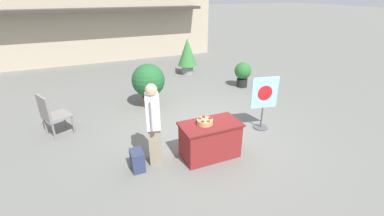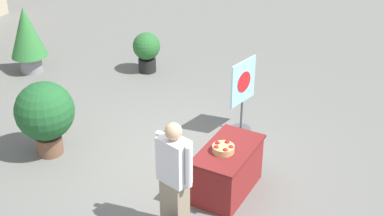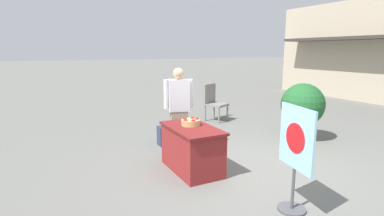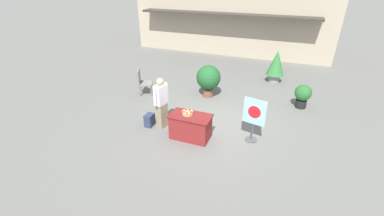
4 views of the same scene
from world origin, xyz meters
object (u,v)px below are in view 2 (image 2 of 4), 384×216
Objects in this scene: potted_plant_far_left at (45,113)px; potted_plant_near_right at (27,35)px; apple_basket at (223,148)px; person_visitor at (174,178)px; display_table at (228,170)px; potted_plant_far_right at (147,49)px; poster_board at (243,92)px.

potted_plant_near_right reaches higher than potted_plant_far_left.
person_visitor is (-1.00, 0.23, 0.04)m from apple_basket.
potted_plant_far_left is 3.53m from potted_plant_near_right.
potted_plant_near_right reaches higher than display_table.
display_table is 0.46m from apple_basket.
potted_plant_far_left reaches higher than potted_plant_far_right.
potted_plant_far_right is at bearing 5.48° from potted_plant_far_left.
potted_plant_far_left is (-2.25, 2.54, -0.00)m from poster_board.
potted_plant_far_left reaches higher than apple_basket.
apple_basket is at bearing -83.08° from potted_plant_far_left.
potted_plant_near_right is (2.35, 2.63, 0.07)m from potted_plant_far_left.
apple_basket is 0.36× the size of potted_plant_far_right.
potted_plant_near_right is (1.98, 5.69, 0.02)m from apple_basket.
poster_board is (1.88, 0.52, -0.05)m from apple_basket.
display_table is 4.62m from potted_plant_far_right.
potted_plant_near_right is at bearing 48.22° from potted_plant_far_left.
person_visitor is at bearing 166.52° from display_table.
potted_plant_far_left is at bearing -174.52° from potted_plant_far_right.
apple_basket is 1.95m from poster_board.
display_table is 0.91× the size of poster_board.
display_table is at bearing 0.00° from person_visitor.
potted_plant_near_right is 2.62m from potted_plant_far_right.
potted_plant_far_right is at bearing 50.38° from person_visitor.
potted_plant_far_left is at bearing -127.01° from poster_board.
person_visitor is at bearing -102.66° from potted_plant_far_left.
potted_plant_near_right is at bearing 70.80° from apple_basket.
poster_board reaches higher than potted_plant_far_left.
apple_basket is 6.02m from potted_plant_near_right.
poster_board reaches higher than apple_basket.
display_table is at bearing -61.22° from poster_board.
display_table is 1.89m from poster_board.
apple_basket is at bearing 0.31° from person_visitor.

